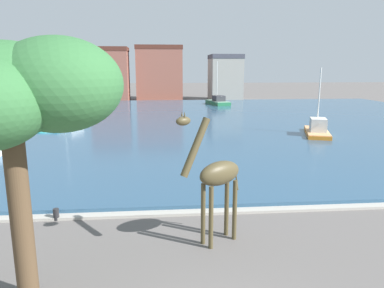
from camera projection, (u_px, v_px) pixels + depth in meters
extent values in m
cube|color=#2D5170|center=(172.00, 121.00, 41.83)|extent=(77.09, 53.45, 0.28)
cube|color=#ADA89E|center=(192.00, 212.00, 15.56)|extent=(77.09, 0.50, 0.12)
cylinder|color=#4C4228|center=(211.00, 218.00, 12.37)|extent=(0.16, 0.16, 2.26)
cylinder|color=#4C4228|center=(203.00, 214.00, 12.70)|extent=(0.16, 0.16, 2.26)
cylinder|color=#4C4228|center=(235.00, 210.00, 13.05)|extent=(0.16, 0.16, 2.26)
cylinder|color=#4C4228|center=(227.00, 207.00, 13.38)|extent=(0.16, 0.16, 2.26)
ellipsoid|color=#4C4228|center=(220.00, 173.00, 12.57)|extent=(1.83, 1.50, 0.86)
cylinder|color=#4C4228|center=(195.00, 147.00, 11.69)|extent=(1.13, 0.85, 1.93)
ellipsoid|color=#4C4228|center=(183.00, 121.00, 11.22)|extent=(0.61, 0.53, 0.29)
cone|color=#4C4228|center=(185.00, 114.00, 11.11)|extent=(0.06, 0.06, 0.16)
cone|color=#4C4228|center=(182.00, 114.00, 11.22)|extent=(0.06, 0.06, 0.16)
cylinder|color=#4C4228|center=(236.00, 179.00, 13.15)|extent=(0.23, 0.17, 0.92)
cube|color=teal|center=(68.00, 124.00, 38.42)|extent=(4.20, 8.69, 0.58)
ellipsoid|color=teal|center=(47.00, 131.00, 34.56)|extent=(2.61, 3.34, 0.55)
cube|color=#6EA5A8|center=(68.00, 121.00, 38.35)|extent=(4.12, 8.52, 0.06)
cube|color=silver|center=(71.00, 116.00, 38.86)|extent=(2.19, 3.23, 0.96)
cylinder|color=silver|center=(63.00, 92.00, 37.08)|extent=(0.12, 0.12, 6.42)
cylinder|color=silver|center=(71.00, 112.00, 38.98)|extent=(0.82, 2.87, 0.08)
cube|color=orange|center=(317.00, 134.00, 32.65)|extent=(3.62, 5.97, 0.61)
ellipsoid|color=orange|center=(314.00, 129.00, 35.20)|extent=(2.26, 2.42, 0.58)
cube|color=#E2A56E|center=(317.00, 131.00, 32.58)|extent=(3.55, 5.85, 0.06)
cube|color=silver|center=(318.00, 125.00, 32.05)|extent=(1.90, 2.30, 1.16)
cylinder|color=silver|center=(319.00, 99.00, 32.40)|extent=(0.12, 0.12, 5.66)
cylinder|color=silver|center=(318.00, 122.00, 31.86)|extent=(0.71, 1.90, 0.08)
cube|color=#236B42|center=(218.00, 104.00, 59.59)|extent=(3.52, 6.07, 0.84)
ellipsoid|color=#236B42|center=(212.00, 102.00, 62.11)|extent=(2.47, 2.41, 0.80)
cube|color=gray|center=(218.00, 101.00, 59.49)|extent=(3.45, 5.95, 0.06)
cube|color=#333338|center=(219.00, 98.00, 59.00)|extent=(2.02, 2.30, 0.89)
cylinder|color=silver|center=(217.00, 81.00, 59.23)|extent=(0.12, 0.12, 6.48)
cylinder|color=silver|center=(219.00, 96.00, 58.78)|extent=(0.52, 1.96, 0.08)
cylinder|color=brown|center=(21.00, 220.00, 9.36)|extent=(0.55, 0.55, 4.62)
ellipsoid|color=#336B38|center=(8.00, 90.00, 8.66)|extent=(3.11, 3.11, 2.33)
ellipsoid|color=#336B38|center=(59.00, 85.00, 8.89)|extent=(3.17, 3.17, 2.38)
ellipsoid|color=#336B38|center=(2.00, 90.00, 9.37)|extent=(3.28, 3.28, 2.46)
cylinder|color=#232326|center=(56.00, 214.00, 14.88)|extent=(0.24, 0.24, 0.50)
cube|color=#8E5142|center=(110.00, 76.00, 68.40)|extent=(7.06, 5.35, 9.30)
cube|color=#51281E|center=(109.00, 49.00, 67.35)|extent=(7.20, 5.45, 0.80)
cube|color=#8E5142|center=(159.00, 75.00, 71.56)|extent=(8.99, 5.65, 9.79)
cube|color=#51281E|center=(159.00, 48.00, 70.46)|extent=(9.17, 5.76, 0.80)
cube|color=gray|center=(225.00, 80.00, 70.80)|extent=(5.98, 7.04, 8.01)
cube|color=#42424C|center=(225.00, 57.00, 69.88)|extent=(6.10, 7.18, 0.80)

